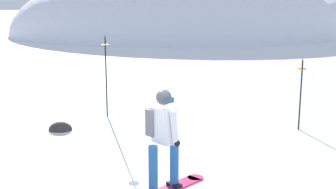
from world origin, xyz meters
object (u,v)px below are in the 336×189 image
at_px(snowboarder_main, 163,138).
at_px(rock_dark, 60,130).
at_px(piste_marker_near, 301,89).
at_px(piste_marker_far, 106,71).

xyz_separation_m(snowboarder_main, rock_dark, (-2.62, 3.47, -0.92)).
bearing_deg(snowboarder_main, piste_marker_near, 48.97).
relative_size(snowboarder_main, piste_marker_far, 0.78).
relative_size(snowboarder_main, piste_marker_near, 0.98).
height_order(snowboarder_main, rock_dark, snowboarder_main).
bearing_deg(rock_dark, piste_marker_far, 55.66).
xyz_separation_m(piste_marker_near, rock_dark, (-5.80, -0.19, -1.01)).
bearing_deg(rock_dark, snowboarder_main, -52.90).
distance_m(snowboarder_main, rock_dark, 4.44).
bearing_deg(piste_marker_near, snowboarder_main, -131.03).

